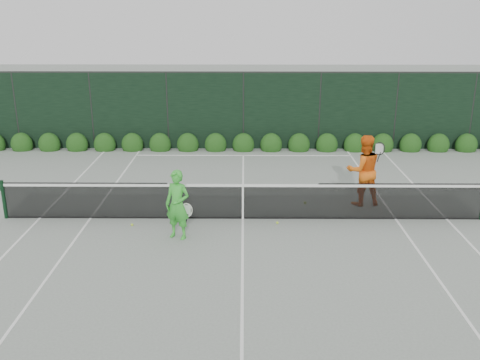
{
  "coord_description": "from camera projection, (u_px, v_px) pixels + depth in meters",
  "views": [
    {
      "loc": [
        0.03,
        -13.37,
        5.46
      ],
      "look_at": [
        -0.08,
        0.3,
        1.0
      ],
      "focal_mm": 40.0,
      "sensor_mm": 36.0,
      "label": 1
    }
  ],
  "objects": [
    {
      "name": "tennis_balls",
      "position": [
        225.0,
        213.0,
        14.69
      ],
      "size": [
        4.76,
        1.75,
        0.07
      ],
      "color": "#BFE532",
      "rests_on": "ground"
    },
    {
      "name": "player_woman",
      "position": [
        178.0,
        205.0,
        12.97
      ],
      "size": [
        0.74,
        0.62,
        1.73
      ],
      "rotation": [
        0.0,
        0.0,
        -0.39
      ],
      "color": "green",
      "rests_on": "ground"
    },
    {
      "name": "hedge_row",
      "position": [
        243.0,
        145.0,
        21.13
      ],
      "size": [
        31.66,
        0.65,
        0.94
      ],
      "color": "#15330E",
      "rests_on": "ground"
    },
    {
      "name": "ground",
      "position": [
        243.0,
        219.0,
        14.4
      ],
      "size": [
        80.0,
        80.0,
        0.0
      ],
      "primitive_type": "plane",
      "color": "gray",
      "rests_on": "ground"
    },
    {
      "name": "windscreen_fence",
      "position": [
        243.0,
        201.0,
        11.36
      ],
      "size": [
        32.0,
        21.07,
        3.06
      ],
      "color": "black",
      "rests_on": "ground"
    },
    {
      "name": "tennis_net",
      "position": [
        242.0,
        200.0,
        14.24
      ],
      "size": [
        12.9,
        0.1,
        1.07
      ],
      "color": "#10321A",
      "rests_on": "ground"
    },
    {
      "name": "court_lines",
      "position": [
        243.0,
        218.0,
        14.4
      ],
      "size": [
        11.03,
        23.83,
        0.01
      ],
      "color": "white",
      "rests_on": "ground"
    },
    {
      "name": "player_man",
      "position": [
        363.0,
        170.0,
        15.15
      ],
      "size": [
        1.1,
        0.91,
        2.04
      ],
      "rotation": [
        0.0,
        0.0,
        3.29
      ],
      "color": "orange",
      "rests_on": "ground"
    }
  ]
}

